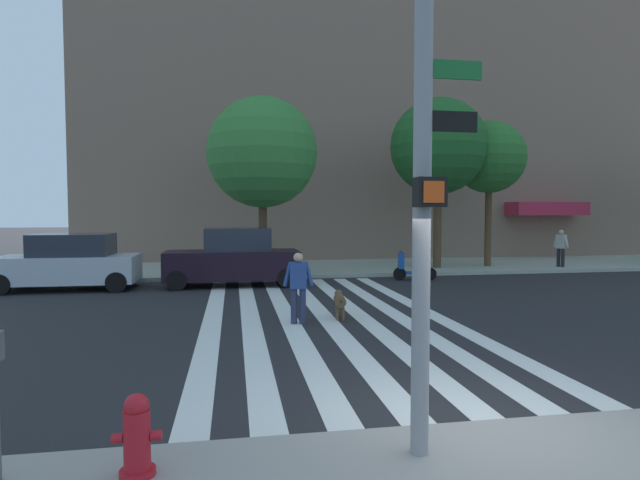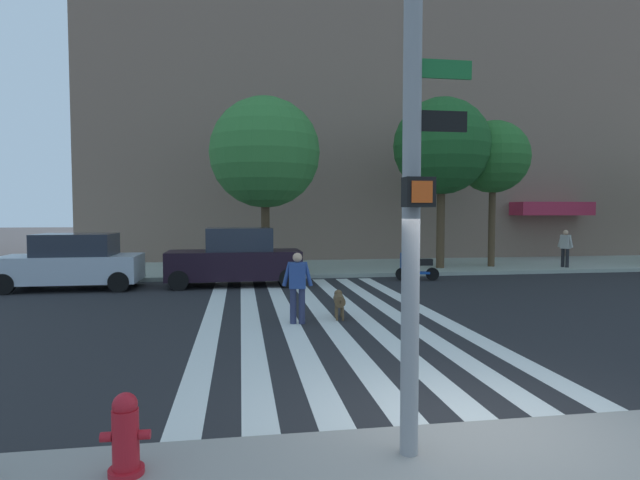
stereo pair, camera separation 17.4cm
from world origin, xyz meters
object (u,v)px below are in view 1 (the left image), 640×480
parked_car_behind_first (234,259)px  pedestrian_dog_walker (298,284)px  fire_hydrant (137,436)px  street_tree_further (489,158)px  dog_on_leash (340,300)px  street_tree_middle (438,147)px  street_tree_nearest (262,153)px  parked_scooter (415,268)px  pedestrian_bystander (561,246)px  traffic_light_pole (426,112)px  parked_car_near_curb (69,263)px

parked_car_behind_first → pedestrian_dog_walker: 6.56m
pedestrian_dog_walker → fire_hydrant: bearing=-109.2°
street_tree_further → dog_on_leash: (-8.72, -9.22, -4.54)m
street_tree_middle → street_tree_further: bearing=5.3°
parked_car_behind_first → street_tree_nearest: 4.72m
fire_hydrant → street_tree_nearest: bearing=82.5°
parked_car_behind_first → street_tree_nearest: street_tree_nearest is taller
parked_scooter → street_tree_nearest: (-5.57, 2.03, 4.42)m
street_tree_further → pedestrian_bystander: 5.01m
parked_scooter → street_tree_middle: bearing=53.5°
fire_hydrant → street_tree_middle: 19.42m
pedestrian_dog_walker → pedestrian_bystander: size_ratio=1.00×
fire_hydrant → pedestrian_bystander: (15.13, 15.51, 0.56)m
traffic_light_pole → street_tree_middle: bearing=66.9°
traffic_light_pole → pedestrian_dog_walker: 7.28m
pedestrian_dog_walker → dog_on_leash: (1.06, 0.43, -0.48)m
pedestrian_dog_walker → dog_on_leash: bearing=22.0°
fire_hydrant → street_tree_further: size_ratio=0.12×
fire_hydrant → street_tree_further: 20.86m
street_tree_nearest → pedestrian_bystander: size_ratio=4.23×
street_tree_further → parked_car_behind_first: bearing=-163.9°
street_tree_further → dog_on_leash: bearing=-133.4°
street_tree_nearest → pedestrian_dog_walker: size_ratio=4.23×
parked_car_behind_first → pedestrian_dog_walker: parked_car_behind_first is taller
parked_scooter → street_tree_nearest: bearing=160.0°
parked_scooter → street_tree_further: street_tree_further is taller
traffic_light_pole → pedestrian_dog_walker: size_ratio=3.54×
traffic_light_pole → fire_hydrant: bearing=178.6°
street_tree_middle → dog_on_leash: 12.00m
pedestrian_dog_walker → parked_car_behind_first: bearing=102.8°
parked_car_behind_first → parked_car_near_curb: bearing=-180.0°
fire_hydrant → pedestrian_dog_walker: (2.34, 6.73, 0.41)m
parked_car_behind_first → street_tree_further: 12.37m
fire_hydrant → street_tree_further: bearing=53.5°
street_tree_nearest → street_tree_further: size_ratio=1.07×
street_tree_further → pedestrian_dog_walker: street_tree_further is taller
parked_scooter → street_tree_nearest: 7.39m
fire_hydrant → parked_scooter: bearing=60.4°
parked_scooter → dog_on_leash: (-4.21, -6.27, -0.04)m
parked_car_near_curb → street_tree_further: (16.59, 3.25, 4.08)m
parked_scooter → dog_on_leash: 7.55m
fire_hydrant → dog_on_leash: bearing=64.6°
parked_scooter → pedestrian_bystander: bearing=15.5°
parked_car_behind_first → dog_on_leash: (2.51, -5.98, -0.50)m
parked_scooter → parked_car_near_curb: bearing=-178.6°
parked_car_near_curb → parked_car_behind_first: (5.36, 0.00, 0.05)m
fire_hydrant → parked_car_behind_first: 13.17m
street_tree_nearest → street_tree_middle: size_ratio=0.95×
traffic_light_pole → street_tree_middle: 17.72m
parked_scooter → pedestrian_bystander: 7.83m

